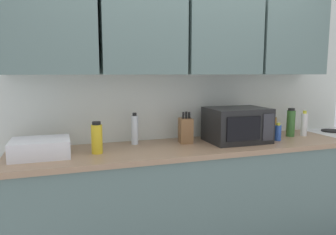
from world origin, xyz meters
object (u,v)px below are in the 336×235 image
(bottle_green_oil, at_px, (291,123))
(bottle_amber_vinegar, at_px, (272,126))
(knife_block, at_px, (186,130))
(bottle_yellow_mustard, at_px, (97,138))
(bottle_white_jar, at_px, (304,124))
(microwave, at_px, (237,125))
(bottle_blue_cleaner, at_px, (278,132))
(bottle_clear_tall, at_px, (135,130))
(dish_rack, at_px, (41,148))

(bottle_green_oil, bearing_deg, bottle_amber_vinegar, 140.68)
(knife_block, relative_size, bottle_yellow_mustard, 1.13)
(knife_block, xyz_separation_m, bottle_green_oil, (0.99, -0.05, 0.02))
(bottle_white_jar, distance_m, bottle_amber_vinegar, 0.28)
(bottle_green_oil, relative_size, bottle_amber_vinegar, 1.34)
(microwave, height_order, bottle_amber_vinegar, microwave)
(knife_block, distance_m, bottle_amber_vinegar, 0.87)
(bottle_green_oil, distance_m, bottle_blue_cleaner, 0.26)
(microwave, height_order, bottle_yellow_mustard, microwave)
(bottle_white_jar, height_order, bottle_amber_vinegar, bottle_white_jar)
(knife_block, xyz_separation_m, bottle_clear_tall, (-0.40, 0.08, 0.02))
(microwave, relative_size, bottle_yellow_mustard, 2.13)
(bottle_blue_cleaner, bearing_deg, bottle_green_oil, 27.43)
(bottle_green_oil, distance_m, bottle_white_jar, 0.13)
(bottle_yellow_mustard, xyz_separation_m, bottle_white_jar, (1.84, 0.06, -0.00))
(bottle_green_oil, xyz_separation_m, bottle_blue_cleaner, (-0.22, -0.12, -0.05))
(bottle_green_oil, xyz_separation_m, bottle_yellow_mustard, (-1.71, -0.08, -0.01))
(bottle_amber_vinegar, bearing_deg, bottle_blue_cleaner, -115.48)
(knife_block, relative_size, bottle_amber_vinegar, 1.36)
(microwave, bearing_deg, bottle_white_jar, 2.17)
(dish_rack, bearing_deg, bottle_yellow_mustard, -4.52)
(bottle_clear_tall, xyz_separation_m, bottle_white_jar, (1.52, -0.14, -0.01))
(bottle_amber_vinegar, bearing_deg, bottle_yellow_mustard, -173.67)
(dish_rack, bearing_deg, knife_block, 4.95)
(bottle_yellow_mustard, bearing_deg, microwave, 1.64)
(knife_block, distance_m, bottle_green_oil, 0.99)
(bottle_yellow_mustard, xyz_separation_m, bottle_blue_cleaner, (1.48, -0.04, -0.04))
(bottle_amber_vinegar, bearing_deg, knife_block, -176.55)
(bottle_yellow_mustard, height_order, bottle_white_jar, bottle_white_jar)
(knife_block, relative_size, bottle_clear_tall, 1.01)
(dish_rack, xyz_separation_m, bottle_clear_tall, (0.69, 0.17, 0.06))
(bottle_clear_tall, relative_size, bottle_blue_cleaner, 1.71)
(bottle_green_oil, height_order, bottle_blue_cleaner, bottle_green_oil)
(bottle_blue_cleaner, bearing_deg, bottle_yellow_mustard, 178.54)
(bottle_white_jar, bearing_deg, bottle_blue_cleaner, -164.65)
(bottle_blue_cleaner, bearing_deg, knife_block, 168.10)
(bottle_white_jar, height_order, bottle_blue_cleaner, bottle_white_jar)
(microwave, relative_size, knife_block, 1.88)
(bottle_clear_tall, distance_m, bottle_white_jar, 1.53)
(knife_block, bearing_deg, microwave, -12.37)
(bottle_green_oil, relative_size, bottle_yellow_mustard, 1.12)
(microwave, distance_m, bottle_yellow_mustard, 1.13)
(bottle_green_oil, bearing_deg, bottle_yellow_mustard, -177.40)
(bottle_clear_tall, distance_m, bottle_blue_cleaner, 1.19)
(microwave, height_order, bottle_blue_cleaner, microwave)
(knife_block, xyz_separation_m, bottle_amber_vinegar, (0.87, 0.05, -0.02))
(dish_rack, distance_m, knife_block, 1.09)
(dish_rack, xyz_separation_m, bottle_blue_cleaner, (1.85, -0.07, 0.01))
(bottle_yellow_mustard, bearing_deg, bottle_amber_vinegar, 6.33)
(bottle_green_oil, bearing_deg, microwave, -175.51)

